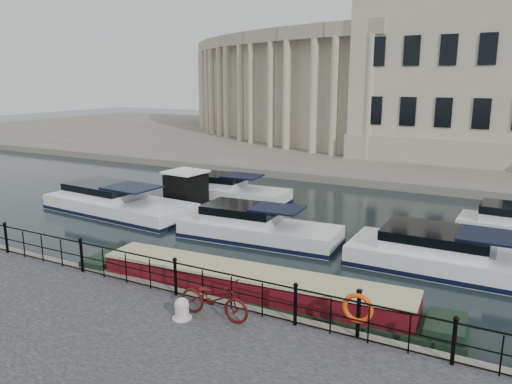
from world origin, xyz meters
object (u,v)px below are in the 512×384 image
(life_ring_post, at_px, (358,309))
(mooring_bollard, at_px, (182,309))
(bicycle, at_px, (214,299))
(harbour_hut, at_px, (186,191))
(narrowboat, at_px, (250,295))

(life_ring_post, bearing_deg, mooring_bollard, -164.92)
(bicycle, bearing_deg, mooring_bollard, 120.39)
(mooring_bollard, relative_size, harbour_hut, 0.21)
(mooring_bollard, bearing_deg, harbour_hut, 125.73)
(bicycle, distance_m, narrowboat, 2.22)
(bicycle, xyz_separation_m, mooring_bollard, (-0.76, -0.47, -0.28))
(mooring_bollard, height_order, life_ring_post, life_ring_post)
(bicycle, xyz_separation_m, harbour_hut, (-9.06, 11.07, -0.16))
(life_ring_post, distance_m, narrowboat, 4.21)
(bicycle, height_order, narrowboat, bicycle)
(bicycle, relative_size, harbour_hut, 0.75)
(narrowboat, bearing_deg, life_ring_post, -22.61)
(narrowboat, bearing_deg, mooring_bollard, -109.63)
(bicycle, relative_size, mooring_bollard, 3.51)
(bicycle, distance_m, life_ring_post, 3.92)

